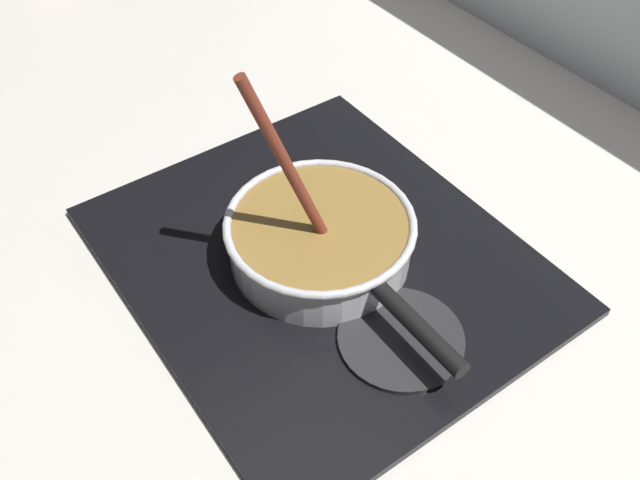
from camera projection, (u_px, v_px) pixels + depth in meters
ground at (208, 303)px, 0.91m from camera, size 2.40×1.60×0.04m
hob_plate at (320, 259)px, 0.93m from camera, size 0.56×0.48×0.01m
burner_ring at (320, 254)px, 0.92m from camera, size 0.18×0.18×0.01m
spare_burner at (401, 338)px, 0.83m from camera, size 0.15×0.15×0.01m
cooking_pan at (321, 238)px, 0.89m from camera, size 0.38×0.25×0.29m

